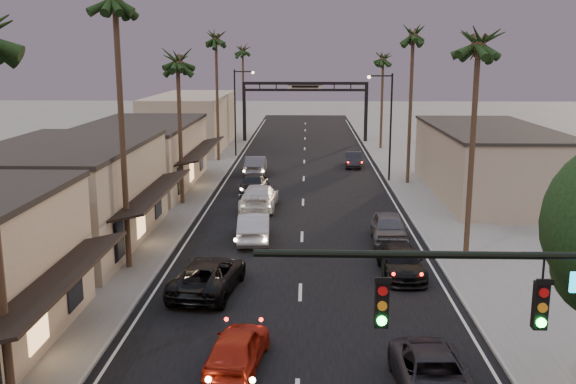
# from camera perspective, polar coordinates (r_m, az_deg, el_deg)

# --- Properties ---
(ground) EXTENTS (200.00, 200.00, 0.00)m
(ground) POSITION_cam_1_polar(r_m,az_deg,el_deg) (49.46, 1.37, -0.14)
(ground) COLOR slate
(ground) RESTS_ON ground
(road) EXTENTS (14.00, 120.00, 0.02)m
(road) POSITION_cam_1_polar(r_m,az_deg,el_deg) (54.35, 1.40, 0.99)
(road) COLOR black
(road) RESTS_ON ground
(sidewalk_left) EXTENTS (5.00, 92.00, 0.12)m
(sidewalk_left) POSITION_cam_1_polar(r_m,az_deg,el_deg) (62.00, -7.38, 2.33)
(sidewalk_left) COLOR slate
(sidewalk_left) RESTS_ON ground
(sidewalk_right) EXTENTS (5.00, 92.00, 0.12)m
(sidewalk_right) POSITION_cam_1_polar(r_m,az_deg,el_deg) (61.92, 10.27, 2.22)
(sidewalk_right) COLOR slate
(sidewalk_right) RESTS_ON ground
(storefront_mid) EXTENTS (8.00, 14.00, 5.50)m
(storefront_mid) POSITION_cam_1_polar(r_m,az_deg,el_deg) (37.61, -18.98, -0.45)
(storefront_mid) COLOR gray
(storefront_mid) RESTS_ON ground
(storefront_far) EXTENTS (8.00, 16.00, 5.00)m
(storefront_far) POSITION_cam_1_polar(r_m,az_deg,el_deg) (52.66, -12.92, 3.08)
(storefront_far) COLOR tan
(storefront_far) RESTS_ON ground
(storefront_dist) EXTENTS (8.00, 20.00, 6.00)m
(storefront_dist) POSITION_cam_1_polar(r_m,az_deg,el_deg) (74.89, -8.55, 6.25)
(storefront_dist) COLOR gray
(storefront_dist) RESTS_ON ground
(building_right) EXTENTS (8.00, 18.00, 5.00)m
(building_right) POSITION_cam_1_polar(r_m,az_deg,el_deg) (50.88, 17.37, 2.52)
(building_right) COLOR gray
(building_right) RESTS_ON ground
(traffic_signal) EXTENTS (8.51, 0.22, 7.80)m
(traffic_signal) POSITION_cam_1_polar(r_m,az_deg,el_deg) (14.52, 23.97, -10.94)
(traffic_signal) COLOR black
(traffic_signal) RESTS_ON ground
(arch) EXTENTS (15.20, 0.40, 7.27)m
(arch) POSITION_cam_1_polar(r_m,az_deg,el_deg) (78.48, 1.53, 8.50)
(arch) COLOR black
(arch) RESTS_ON ground
(streetlight_right) EXTENTS (2.13, 0.30, 9.00)m
(streetlight_right) POSITION_cam_1_polar(r_m,az_deg,el_deg) (53.99, 8.84, 6.48)
(streetlight_right) COLOR black
(streetlight_right) RESTS_ON ground
(streetlight_left) EXTENTS (2.13, 0.30, 9.00)m
(streetlight_left) POSITION_cam_1_polar(r_m,az_deg,el_deg) (66.91, -4.50, 7.66)
(streetlight_left) COLOR black
(streetlight_left) RESTS_ON ground
(palm_lc) EXTENTS (3.20, 3.20, 12.20)m
(palm_lc) POSITION_cam_1_polar(r_m,az_deg,el_deg) (45.20, -9.81, 11.91)
(palm_lc) COLOR #38281C
(palm_lc) RESTS_ON ground
(palm_ld) EXTENTS (3.20, 3.20, 14.20)m
(palm_ld) POSITION_cam_1_polar(r_m,az_deg,el_deg) (63.97, -6.44, 13.77)
(palm_ld) COLOR #38281C
(palm_ld) RESTS_ON ground
(palm_ra) EXTENTS (3.20, 3.20, 13.20)m
(palm_ra) POSITION_cam_1_polar(r_m,az_deg,el_deg) (33.40, 16.62, 13.24)
(palm_ra) COLOR #38281C
(palm_ra) RESTS_ON ground
(palm_rb) EXTENTS (3.20, 3.20, 14.20)m
(palm_rb) POSITION_cam_1_polar(r_m,az_deg,el_deg) (53.02, 11.09, 13.98)
(palm_rb) COLOR #38281C
(palm_rb) RESTS_ON ground
(palm_rc) EXTENTS (3.20, 3.20, 12.20)m
(palm_rc) POSITION_cam_1_polar(r_m,az_deg,el_deg) (72.80, 8.47, 11.98)
(palm_rc) COLOR #38281C
(palm_rc) RESTS_ON ground
(palm_far) EXTENTS (3.20, 3.20, 13.20)m
(palm_far) POSITION_cam_1_polar(r_m,az_deg,el_deg) (86.75, -4.05, 12.72)
(palm_far) COLOR #38281C
(palm_far) RESTS_ON ground
(oncoming_red) EXTENTS (2.18, 4.35, 1.42)m
(oncoming_red) POSITION_cam_1_polar(r_m,az_deg,el_deg) (22.61, -4.50, -13.60)
(oncoming_red) COLOR #9C1B0B
(oncoming_red) RESTS_ON ground
(oncoming_pickup) EXTENTS (3.25, 5.86, 1.55)m
(oncoming_pickup) POSITION_cam_1_polar(r_m,az_deg,el_deg) (29.31, -7.11, -7.37)
(oncoming_pickup) COLOR black
(oncoming_pickup) RESTS_ON ground
(oncoming_silver) EXTENTS (2.01, 5.11, 1.66)m
(oncoming_silver) POSITION_cam_1_polar(r_m,az_deg,el_deg) (36.91, -3.04, -3.09)
(oncoming_silver) COLOR #9D9CA2
(oncoming_silver) RESTS_ON ground
(oncoming_white) EXTENTS (2.60, 6.01, 1.72)m
(oncoming_white) POSITION_cam_1_polar(r_m,az_deg,el_deg) (44.39, -2.59, -0.43)
(oncoming_white) COLOR silver
(oncoming_white) RESTS_ON ground
(oncoming_dgrey) EXTENTS (2.18, 4.88, 1.63)m
(oncoming_dgrey) POSITION_cam_1_polar(r_m,az_deg,el_deg) (49.82, -2.98, 0.90)
(oncoming_dgrey) COLOR black
(oncoming_dgrey) RESTS_ON ground
(oncoming_grey_far) EXTENTS (1.89, 5.15, 1.68)m
(oncoming_grey_far) POSITION_cam_1_polar(r_m,az_deg,el_deg) (57.18, -2.88, 2.39)
(oncoming_grey_far) COLOR #47464B
(oncoming_grey_far) RESTS_ON ground
(curbside_near) EXTENTS (2.43, 5.02, 1.38)m
(curbside_near) POSITION_cam_1_polar(r_m,az_deg,el_deg) (21.23, 12.88, -15.77)
(curbside_near) COLOR black
(curbside_near) RESTS_ON ground
(curbside_black) EXTENTS (2.11, 4.82, 1.38)m
(curbside_black) POSITION_cam_1_polar(r_m,az_deg,el_deg) (31.68, 10.01, -6.12)
(curbside_black) COLOR black
(curbside_black) RESTS_ON ground
(curbside_grey) EXTENTS (2.23, 5.02, 1.68)m
(curbside_grey) POSITION_cam_1_polar(r_m,az_deg,el_deg) (36.87, 8.97, -3.23)
(curbside_grey) COLOR #46454A
(curbside_grey) RESTS_ON ground
(curbside_far) EXTENTS (1.74, 4.33, 1.40)m
(curbside_far) POSITION_cam_1_polar(r_m,az_deg,el_deg) (61.43, 5.83, 2.88)
(curbside_far) COLOR black
(curbside_far) RESTS_ON ground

